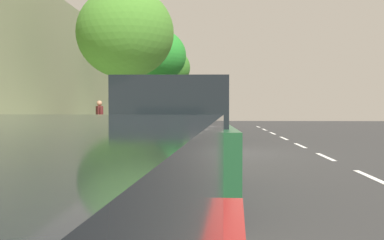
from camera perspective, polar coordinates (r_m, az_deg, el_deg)
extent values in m
plane|color=#2D2D2D|center=(16.10, 2.98, -3.87)|extent=(67.18, 67.18, 0.00)
cube|color=#9DA888|center=(16.55, -11.36, -3.49)|extent=(4.03, 41.99, 0.15)
cube|color=gray|center=(16.19, -4.11, -3.58)|extent=(0.16, 41.99, 0.15)
cube|color=white|center=(36.12, 7.72, -0.79)|extent=(0.14, 2.20, 0.01)
cube|color=white|center=(31.95, 8.45, -1.11)|extent=(0.14, 2.20, 0.01)
cube|color=white|center=(27.79, 9.40, -1.54)|extent=(0.14, 2.20, 0.01)
cube|color=white|center=(23.63, 10.68, -2.11)|extent=(0.14, 2.20, 0.01)
cube|color=white|center=(19.50, 12.51, -2.92)|extent=(0.14, 2.20, 0.01)
cube|color=white|center=(15.41, 15.33, -4.16)|extent=(0.14, 2.20, 0.01)
cube|color=white|center=(11.38, 20.17, -6.27)|extent=(0.14, 2.20, 0.01)
cube|color=white|center=(16.10, 1.10, -3.85)|extent=(0.12, 41.99, 0.01)
cube|color=gray|center=(17.21, -18.81, 6.06)|extent=(0.50, 41.99, 5.80)
cube|color=slate|center=(31.03, 1.14, 0.26)|extent=(2.09, 4.77, 0.90)
cube|color=black|center=(31.02, 1.14, 1.79)|extent=(1.79, 3.16, 0.76)
cylinder|color=black|center=(29.58, -0.49, -0.59)|extent=(0.25, 0.77, 0.76)
cylinder|color=black|center=(29.62, 2.89, -0.59)|extent=(0.25, 0.77, 0.76)
cylinder|color=black|center=(32.49, -0.46, -0.38)|extent=(0.25, 0.77, 0.76)
cylinder|color=black|center=(32.53, 2.62, -0.38)|extent=(0.25, 0.77, 0.76)
cube|color=black|center=(21.55, -0.05, -0.46)|extent=(2.32, 5.42, 0.80)
cube|color=black|center=(20.61, -0.33, 1.67)|extent=(1.82, 1.61, 0.80)
cube|color=black|center=(22.73, 0.27, 0.81)|extent=(2.04, 2.77, 0.12)
cylinder|color=black|center=(20.06, -3.12, -1.62)|extent=(0.27, 0.81, 0.80)
cylinder|color=black|center=(19.85, 2.03, -1.65)|extent=(0.27, 0.81, 0.80)
cylinder|color=black|center=(23.31, -1.83, -1.16)|extent=(0.27, 0.81, 0.80)
cylinder|color=black|center=(23.13, 2.60, -1.18)|extent=(0.27, 0.81, 0.80)
cube|color=#1E512D|center=(8.34, -2.07, -3.68)|extent=(2.01, 4.74, 0.90)
cube|color=black|center=(8.30, -2.08, 2.03)|extent=(1.75, 3.14, 0.76)
cylinder|color=black|center=(7.05, -9.85, -7.97)|extent=(0.24, 0.77, 0.76)
cylinder|color=black|center=(6.95, 4.61, -8.09)|extent=(0.24, 0.77, 0.76)
cylinder|color=black|center=(9.90, -6.72, -5.16)|extent=(0.24, 0.77, 0.76)
cylinder|color=black|center=(9.83, 3.48, -5.21)|extent=(0.24, 0.77, 0.76)
torus|color=black|center=(16.39, -0.64, -2.60)|extent=(0.65, 0.24, 0.67)
torus|color=black|center=(16.77, -3.98, -2.50)|extent=(0.65, 0.24, 0.67)
cylinder|color=#197233|center=(16.52, -1.91, -2.28)|extent=(0.63, 0.23, 0.50)
cylinder|color=#197233|center=(16.66, -3.08, -2.27)|extent=(0.14, 0.08, 0.46)
cylinder|color=#197233|center=(16.53, -2.08, -1.49)|extent=(0.71, 0.25, 0.05)
cylinder|color=#197233|center=(16.71, -3.45, -2.78)|extent=(0.35, 0.14, 0.18)
cylinder|color=#197233|center=(16.72, -3.61, -2.00)|extent=(0.26, 0.11, 0.32)
cylinder|color=#197233|center=(16.39, -0.77, -2.04)|extent=(0.12, 0.07, 0.33)
cube|color=black|center=(16.66, -3.24, -1.36)|extent=(0.26, 0.17, 0.05)
cylinder|color=black|center=(16.39, -0.89, -1.28)|extent=(0.16, 0.45, 0.03)
cylinder|color=#C6B284|center=(16.94, -3.00, -2.15)|extent=(0.15, 0.15, 0.85)
cylinder|color=#C6B284|center=(17.12, -2.76, -2.11)|extent=(0.15, 0.15, 0.85)
cube|color=white|center=(17.00, -2.89, 0.31)|extent=(0.33, 0.43, 0.60)
cylinder|color=white|center=(16.76, -3.21, 0.19)|extent=(0.10, 0.10, 0.57)
cylinder|color=white|center=(17.24, -2.57, 0.23)|extent=(0.10, 0.10, 0.57)
sphere|color=tan|center=(16.99, -2.89, 1.73)|extent=(0.24, 0.24, 0.24)
sphere|color=navy|center=(16.99, -2.89, 1.87)|extent=(0.27, 0.27, 0.27)
cube|color=black|center=(17.07, -3.51, 0.38)|extent=(0.26, 0.34, 0.44)
cylinder|color=brown|center=(28.85, -3.38, 1.64)|extent=(0.42, 0.42, 2.77)
ellipsoid|color=#357424|center=(28.93, -3.38, 6.12)|extent=(3.18, 3.18, 2.56)
cylinder|color=brown|center=(23.39, -4.67, 1.79)|extent=(0.35, 0.35, 2.90)
ellipsoid|color=#258228|center=(23.51, -4.69, 7.51)|extent=(3.25, 3.25, 2.68)
cylinder|color=brown|center=(16.15, -7.77, 1.84)|extent=(0.29, 0.29, 2.92)
ellipsoid|color=#45802A|center=(16.32, -7.80, 10.06)|extent=(3.18, 3.18, 2.97)
cylinder|color=black|center=(21.20, -10.81, -1.05)|extent=(0.15, 0.15, 0.82)
cylinder|color=black|center=(21.01, -10.68, -1.07)|extent=(0.15, 0.15, 0.82)
cube|color=#591E1E|center=(21.08, -10.75, 0.84)|extent=(0.38, 0.44, 0.58)
cylinder|color=#591E1E|center=(21.34, -10.92, 0.77)|extent=(0.10, 0.10, 0.55)
cylinder|color=#591E1E|center=(20.83, -10.58, 0.75)|extent=(0.10, 0.10, 0.55)
sphere|color=tan|center=(21.08, -10.76, 1.93)|extent=(0.23, 0.23, 0.23)
cylinder|color=red|center=(25.27, -2.82, -0.71)|extent=(0.22, 0.22, 0.70)
sphere|color=red|center=(25.25, -2.82, 0.17)|extent=(0.20, 0.20, 0.20)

